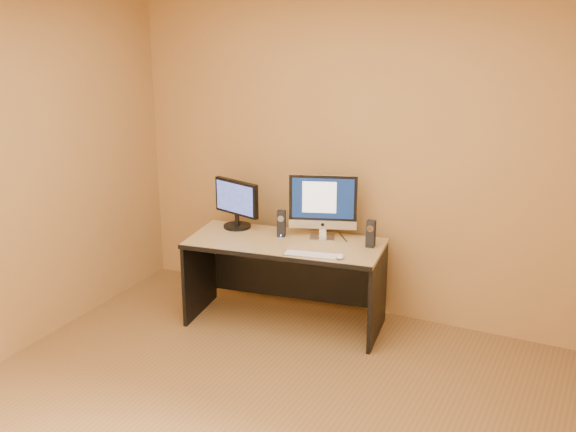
{
  "coord_description": "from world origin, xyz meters",
  "views": [
    {
      "loc": [
        1.8,
        -3.13,
        2.53
      ],
      "look_at": [
        -0.39,
        1.37,
        0.92
      ],
      "focal_mm": 45.0,
      "sensor_mm": 36.0,
      "label": 1
    }
  ],
  "objects": [
    {
      "name": "speaker_left",
      "position": [
        -0.55,
        1.57,
        0.78
      ],
      "size": [
        0.08,
        0.08,
        0.2
      ],
      "primitive_type": null,
      "rotation": [
        0.0,
        0.0,
        0.34
      ],
      "color": "black",
      "rests_on": "desk"
    },
    {
      "name": "speaker_right",
      "position": [
        0.15,
        1.65,
        0.78
      ],
      "size": [
        0.07,
        0.07,
        0.2
      ],
      "primitive_type": null,
      "rotation": [
        0.0,
        0.0,
        0.1
      ],
      "color": "black",
      "rests_on": "desk"
    },
    {
      "name": "desk",
      "position": [
        -0.47,
        1.47,
        0.34
      ],
      "size": [
        1.55,
        0.84,
        0.68
      ],
      "primitive_type": null,
      "rotation": [
        0.0,
        0.0,
        0.14
      ],
      "color": "tan",
      "rests_on": "ground"
    },
    {
      "name": "cable_b",
      "position": [
        -0.3,
        1.75,
        0.68
      ],
      "size": [
        0.07,
        0.15,
        0.01
      ],
      "primitive_type": "cylinder",
      "rotation": [
        1.57,
        0.0,
        -0.42
      ],
      "color": "black",
      "rests_on": "desk"
    },
    {
      "name": "mouse",
      "position": [
        0.04,
        1.33,
        0.7
      ],
      "size": [
        0.08,
        0.11,
        0.03
      ],
      "primitive_type": "ellipsoid",
      "rotation": [
        0.0,
        0.0,
        0.35
      ],
      "color": "silver",
      "rests_on": "desk"
    },
    {
      "name": "keyboard",
      "position": [
        -0.17,
        1.28,
        0.69
      ],
      "size": [
        0.41,
        0.19,
        0.02
      ],
      "primitive_type": "cube",
      "rotation": [
        0.0,
        0.0,
        0.21
      ],
      "color": "silver",
      "rests_on": "desk"
    },
    {
      "name": "second_monitor",
      "position": [
        -0.96,
        1.61,
        0.87
      ],
      "size": [
        0.48,
        0.33,
        0.39
      ],
      "primitive_type": null,
      "rotation": [
        0.0,
        0.0,
        -0.26
      ],
      "color": "black",
      "rests_on": "desk"
    },
    {
      "name": "imac",
      "position": [
        -0.25,
        1.68,
        0.93
      ],
      "size": [
        0.56,
        0.36,
        0.51
      ],
      "primitive_type": null,
      "rotation": [
        0.0,
        0.0,
        0.34
      ],
      "color": "#B2B1B6",
      "rests_on": "desk"
    },
    {
      "name": "walls",
      "position": [
        0.0,
        0.0,
        1.3
      ],
      "size": [
        4.0,
        4.0,
        2.6
      ],
      "primitive_type": null,
      "color": "olive",
      "rests_on": "ground"
    },
    {
      "name": "cable_a",
      "position": [
        -0.11,
        1.75,
        0.68
      ],
      "size": [
        0.13,
        0.16,
        0.01
      ],
      "primitive_type": "cylinder",
      "rotation": [
        1.57,
        0.0,
        0.66
      ],
      "color": "black",
      "rests_on": "desk"
    }
  ]
}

